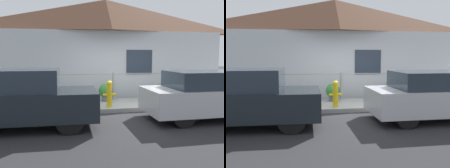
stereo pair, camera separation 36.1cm
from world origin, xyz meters
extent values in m
plane|color=#262628|center=(0.00, 0.00, 0.00)|extent=(60.00, 60.00, 0.00)
cube|color=#9E9E99|center=(0.00, 0.93, 0.07)|extent=(24.00, 1.85, 0.14)
cube|color=silver|center=(0.00, 2.42, 1.41)|extent=(9.79, 0.12, 2.82)
cube|color=#2D3847|center=(1.22, 2.35, 1.55)|extent=(1.10, 0.04, 1.00)
pyramid|color=brown|center=(0.00, 3.46, 3.54)|extent=(10.19, 2.20, 1.43)
cylinder|color=#999993|center=(-2.40, 1.70, 0.66)|extent=(0.10, 0.10, 1.04)
cylinder|color=#999993|center=(0.00, 1.70, 0.66)|extent=(0.10, 0.10, 1.04)
cylinder|color=#999993|center=(2.40, 1.70, 0.66)|extent=(0.10, 0.10, 1.04)
cylinder|color=#999993|center=(0.00, 1.70, 1.13)|extent=(4.80, 0.03, 0.03)
cube|color=black|center=(-2.85, -1.16, 0.60)|extent=(3.67, 1.77, 0.69)
cube|color=#232D38|center=(-3.00, -1.15, 1.22)|extent=(2.03, 1.53, 0.54)
cylinder|color=black|center=(-1.71, -0.47, 0.34)|extent=(0.68, 0.22, 0.67)
cylinder|color=black|center=(-1.75, -1.91, 0.34)|extent=(0.68, 0.22, 0.67)
cube|color=#B7B7BC|center=(2.25, -1.16, 0.57)|extent=(3.75, 1.73, 0.68)
cube|color=#232D38|center=(2.10, -1.16, 1.14)|extent=(2.07, 1.51, 0.48)
cylinder|color=black|center=(1.08, -0.44, 0.31)|extent=(0.61, 0.21, 0.61)
cylinder|color=black|center=(1.10, -1.90, 0.31)|extent=(0.61, 0.21, 0.61)
cylinder|color=yellow|center=(-0.41, 0.34, 0.51)|extent=(0.18, 0.18, 0.74)
sphere|color=yellow|center=(-0.41, 0.34, 0.91)|extent=(0.19, 0.19, 0.19)
cylinder|color=yellow|center=(-0.54, 0.34, 0.54)|extent=(0.16, 0.08, 0.08)
cylinder|color=yellow|center=(-0.28, 0.34, 0.54)|extent=(0.16, 0.08, 0.08)
cylinder|color=slate|center=(-0.36, 1.36, 0.24)|extent=(0.28, 0.28, 0.20)
sphere|color=#387F38|center=(-0.36, 1.36, 0.54)|extent=(0.52, 0.52, 0.52)
cylinder|color=slate|center=(-2.29, 1.26, 0.23)|extent=(0.26, 0.26, 0.19)
sphere|color=#387F38|center=(-2.29, 1.26, 0.52)|extent=(0.53, 0.53, 0.53)
cylinder|color=brown|center=(1.64, 1.16, 0.24)|extent=(0.29, 0.29, 0.21)
sphere|color=#387F38|center=(1.64, 1.16, 0.53)|extent=(0.47, 0.47, 0.47)
camera|label=1|loc=(-1.87, -7.63, 1.83)|focal=40.00mm
camera|label=2|loc=(-1.51, -7.69, 1.83)|focal=40.00mm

